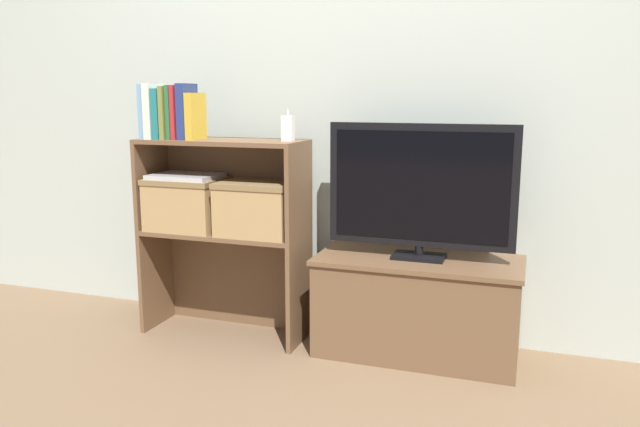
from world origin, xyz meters
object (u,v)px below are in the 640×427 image
(tv, at_px, (421,188))
(storage_basket_right, at_px, (258,206))
(baby_monitor, at_px, (288,128))
(book_crimson, at_px, (180,112))
(book_ivory, at_px, (155,111))
(tv_stand, at_px, (417,306))
(book_forest, at_px, (175,112))
(book_teal, at_px, (163,114))
(book_olive, at_px, (170,113))
(storage_basket_left, at_px, (187,202))
(book_mustard, at_px, (196,116))
(laptop, at_px, (186,176))
(book_skyblue, at_px, (149,111))
(book_navy, at_px, (187,112))

(tv, relative_size, storage_basket_right, 2.30)
(baby_monitor, bearing_deg, book_crimson, -174.88)
(book_ivory, bearing_deg, baby_monitor, 4.08)
(tv_stand, height_order, book_forest, book_forest)
(tv, distance_m, book_teal, 1.21)
(book_teal, relative_size, book_olive, 0.96)
(tv, xyz_separation_m, storage_basket_left, (-1.08, -0.06, -0.11))
(book_ivory, xyz_separation_m, book_mustard, (0.21, -0.00, -0.02))
(book_olive, distance_m, book_forest, 0.03)
(storage_basket_right, xyz_separation_m, laptop, (-0.36, 0.00, 0.12))
(book_forest, distance_m, baby_monitor, 0.54)
(book_olive, relative_size, storage_basket_right, 0.69)
(book_skyblue, bearing_deg, tv, 4.20)
(storage_basket_right, bearing_deg, storage_basket_left, 180.00)
(book_teal, height_order, book_navy, book_navy)
(tv, distance_m, book_mustard, 1.05)
(book_teal, bearing_deg, tv_stand, 4.55)
(tv, bearing_deg, book_ivory, -175.68)
(book_forest, distance_m, storage_basket_left, 0.41)
(tv, bearing_deg, tv_stand, 90.00)
(book_skyblue, height_order, laptop, book_skyblue)
(tv_stand, relative_size, storage_basket_left, 2.55)
(laptop, bearing_deg, book_navy, -37.82)
(book_mustard, xyz_separation_m, laptop, (-0.08, 0.03, -0.28))
(tv, xyz_separation_m, book_ivory, (-1.21, -0.09, 0.31))
(book_navy, height_order, book_mustard, book_navy)
(book_forest, bearing_deg, book_teal, 180.00)
(book_ivory, bearing_deg, book_skyblue, -180.00)
(tv, bearing_deg, book_skyblue, -175.80)
(book_skyblue, relative_size, book_olive, 1.04)
(book_olive, bearing_deg, tv_stand, 4.69)
(book_skyblue, bearing_deg, storage_basket_left, 10.58)
(tv, bearing_deg, book_teal, -175.53)
(book_teal, bearing_deg, storage_basket_right, 3.83)
(book_ivory, bearing_deg, laptop, 13.32)
(book_crimson, relative_size, laptop, 0.79)
(tv, xyz_separation_m, storage_basket_right, (-0.72, -0.06, -0.11))
(tv_stand, bearing_deg, storage_basket_right, -175.00)
(book_forest, bearing_deg, baby_monitor, 4.87)
(book_olive, height_order, book_forest, book_forest)
(book_teal, height_order, book_olive, book_olive)
(book_navy, bearing_deg, book_crimson, -180.00)
(tv_stand, relative_size, book_skyblue, 3.55)
(book_olive, relative_size, book_crimson, 0.98)
(book_ivory, relative_size, laptop, 0.82)
(book_olive, height_order, baby_monitor, book_olive)
(baby_monitor, height_order, storage_basket_right, baby_monitor)
(tv, xyz_separation_m, book_teal, (-1.17, -0.09, 0.30))
(book_olive, bearing_deg, tv, 4.61)
(book_skyblue, relative_size, laptop, 0.81)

